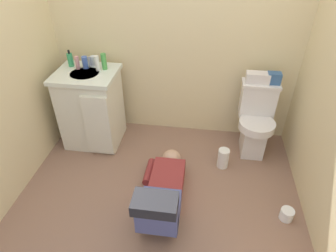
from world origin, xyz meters
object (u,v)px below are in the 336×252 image
toilet (256,121)px  bottle_green (104,61)px  vanity_cabinet (92,108)px  bottle_clear (94,61)px  person_plumber (163,193)px  toiletry_bag (274,78)px  bottle_white (97,63)px  paper_towel_roll (223,158)px  toilet_paper_roll (287,214)px  bottle_pink (77,63)px  soap_dispenser (70,60)px  bottle_blue (85,62)px  faucet (90,62)px  tissue_box (258,78)px

toilet → bottle_green: bearing=178.8°
vanity_cabinet → bottle_clear: size_ratio=7.72×
person_plumber → toiletry_bag: 1.49m
toiletry_bag → bottle_white: bottle_white is taller
paper_towel_roll → toilet_paper_roll: 0.77m
vanity_cabinet → person_plumber: vanity_cabinet is taller
person_plumber → bottle_clear: bottle_clear is taller
toilet_paper_roll → bottle_pink: bearing=156.4°
paper_towel_roll → bottle_pink: bearing=168.0°
vanity_cabinet → soap_dispenser: soap_dispenser is taller
bottle_blue → faucet: bearing=60.2°
soap_dispenser → bottle_pink: bearing=-29.6°
bottle_green → paper_towel_roll: (1.23, -0.35, -0.80)m
bottle_green → toiletry_bag: bearing=2.1°
bottle_blue → bottle_white: 0.14m
bottle_white → paper_towel_roll: 1.54m
soap_dispenser → faucet: bearing=6.0°
tissue_box → bottle_pink: bearing=-177.0°
toilet → bottle_blue: bottle_blue is taller
tissue_box → bottle_white: (-1.54, -0.10, 0.09)m
toilet_paper_roll → tissue_box: bearing=105.2°
vanity_cabinet → soap_dispenser: bearing=146.9°
bottle_pink → bottle_clear: 0.16m
bottle_green → paper_towel_roll: size_ratio=0.77×
toiletry_bag → paper_towel_roll: bearing=-134.6°
toiletry_bag → bottle_pink: bearing=-177.2°
tissue_box → soap_dispenser: soap_dispenser is taller
tissue_box → soap_dispenser: bearing=-178.8°
paper_towel_roll → bottle_green: bearing=164.1°
vanity_cabinet → bottle_green: bearing=32.7°
toilet → soap_dispenser: size_ratio=4.52×
toiletry_bag → toilet_paper_roll: bearing=-83.3°
vanity_cabinet → faucet: (-0.00, 0.15, 0.45)m
bottle_pink → toilet_paper_roll: size_ratio=1.17×
toilet → vanity_cabinet: size_ratio=0.91×
tissue_box → bottle_blue: 1.69m
person_plumber → bottle_green: bearing=127.6°
faucet → bottle_clear: (0.04, 0.01, 0.00)m
person_plumber → toilet_paper_roll: (1.03, 0.02, -0.13)m
toiletry_bag → toilet: bearing=-139.2°
bottle_blue → toilet: bearing=-0.8°
vanity_cabinet → soap_dispenser: (-0.19, 0.13, 0.47)m
bottle_green → paper_towel_roll: bearing=-15.9°
toilet → bottle_green: 1.62m
toilet → paper_towel_roll: (-0.30, -0.32, -0.26)m
vanity_cabinet → paper_towel_roll: (1.40, -0.25, -0.32)m
faucet → bottle_blue: (-0.03, -0.05, 0.01)m
vanity_cabinet → tissue_box: tissue_box is taller
bottle_green → soap_dispenser: bearing=176.6°
faucet → soap_dispenser: 0.19m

